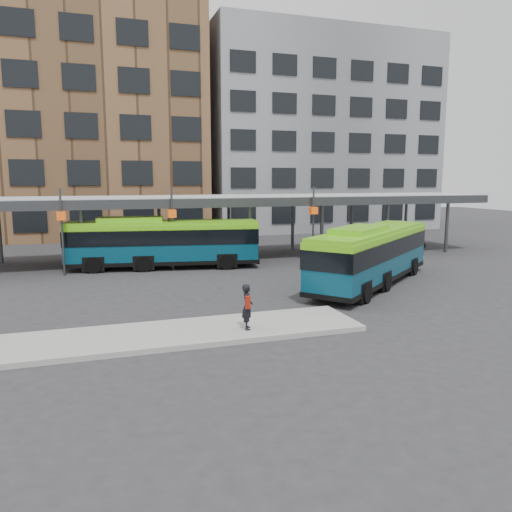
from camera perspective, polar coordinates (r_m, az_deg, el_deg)
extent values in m
plane|color=#28282B|center=(21.37, 2.77, -5.52)|extent=(120.00, 120.00, 0.00)
cube|color=gray|center=(17.23, -10.99, -8.91)|extent=(14.00, 3.00, 0.18)
cube|color=#999B9E|center=(33.19, -5.36, 6.54)|extent=(40.00, 6.00, 0.35)
cube|color=#383A3D|center=(30.28, -4.06, 6.06)|extent=(40.00, 0.15, 0.55)
cylinder|color=#383A3D|center=(30.00, -19.24, 1.83)|extent=(0.24, 0.24, 3.80)
cylinder|color=#383A3D|center=(34.97, -19.15, 2.75)|extent=(0.24, 0.24, 3.80)
cylinder|color=#383A3D|center=(30.33, -9.75, 2.26)|extent=(0.24, 0.24, 3.80)
cylinder|color=#383A3D|center=(35.26, -10.99, 3.12)|extent=(0.24, 0.24, 3.80)
cylinder|color=#383A3D|center=(31.46, -0.71, 2.62)|extent=(0.24, 0.24, 3.80)
cylinder|color=#383A3D|center=(36.24, -3.12, 3.42)|extent=(0.24, 0.24, 3.80)
cylinder|color=#383A3D|center=(33.32, 7.52, 2.89)|extent=(0.24, 0.24, 3.80)
cylinder|color=#383A3D|center=(37.86, 4.21, 3.64)|extent=(0.24, 0.24, 3.80)
cylinder|color=#383A3D|center=(35.78, 14.75, 3.08)|extent=(0.24, 0.24, 3.80)
cylinder|color=#383A3D|center=(40.04, 10.85, 3.79)|extent=(0.24, 0.24, 3.80)
cylinder|color=#383A3D|center=(38.73, 20.97, 3.20)|extent=(0.24, 0.24, 3.80)
cylinder|color=#383A3D|center=(42.70, 16.73, 3.87)|extent=(0.24, 0.24, 3.80)
cylinder|color=#383A3D|center=(29.18, -21.27, 2.53)|extent=(0.12, 0.12, 4.80)
cube|color=#DE4C0D|center=(29.11, -21.37, 4.29)|extent=(0.45, 0.45, 0.45)
cylinder|color=#383A3D|center=(29.49, -9.54, 3.06)|extent=(0.12, 0.12, 4.80)
cube|color=#DE4C0D|center=(29.42, -9.59, 4.81)|extent=(0.45, 0.45, 0.45)
cylinder|color=#383A3D|center=(32.12, 6.55, 3.59)|extent=(0.12, 0.12, 4.80)
cube|color=#DE4C0D|center=(32.05, 6.58, 5.19)|extent=(0.45, 0.45, 0.45)
cube|color=brown|center=(51.68, -21.78, 14.53)|extent=(26.00, 14.00, 22.00)
cube|color=slate|center=(56.63, 6.37, 13.51)|extent=(24.00, 14.00, 20.00)
cube|color=#073A4F|center=(25.70, 13.13, 0.05)|extent=(10.06, 8.80, 2.31)
cube|color=black|center=(25.63, 13.16, 1.07)|extent=(10.13, 8.87, 0.88)
cube|color=#61BB13|center=(25.54, 13.22, 2.82)|extent=(10.00, 8.73, 0.18)
cube|color=#61BB13|center=(23.79, 11.77, 2.89)|extent=(3.92, 3.63, 0.32)
cube|color=black|center=(25.87, 13.05, -2.24)|extent=(10.13, 8.88, 0.22)
cylinder|color=black|center=(29.03, 17.59, -1.18)|extent=(0.89, 0.80, 0.92)
cylinder|color=black|center=(29.67, 13.38, -0.80)|extent=(0.89, 0.80, 0.92)
cylinder|color=black|center=(24.48, 14.67, -2.85)|extent=(0.89, 0.80, 0.92)
cylinder|color=black|center=(25.24, 9.79, -2.34)|extent=(0.89, 0.80, 0.92)
cylinder|color=black|center=(21.91, 12.44, -4.12)|extent=(0.89, 0.80, 0.92)
cylinder|color=black|center=(22.75, 7.09, -3.50)|extent=(0.89, 0.80, 0.92)
cube|color=#073A4F|center=(30.21, -10.54, 1.41)|extent=(11.34, 4.12, 2.31)
cube|color=black|center=(30.16, -10.57, 2.29)|extent=(11.39, 4.19, 0.88)
cube|color=#61BB13|center=(30.08, -10.61, 3.78)|extent=(11.32, 4.03, 0.19)
cube|color=#61BB13|center=(30.18, -14.14, 4.03)|extent=(3.93, 2.26, 0.32)
cube|color=black|center=(30.36, -10.49, -0.54)|extent=(11.40, 4.19, 0.22)
cylinder|color=black|center=(29.36, -3.31, -0.67)|extent=(0.96, 0.43, 0.93)
cylinder|color=black|center=(31.58, -3.71, -0.01)|extent=(0.96, 0.43, 0.93)
cylinder|color=black|center=(29.30, -12.72, -0.89)|extent=(0.96, 0.43, 0.93)
cylinder|color=black|center=(31.52, -12.45, -0.21)|extent=(0.96, 0.43, 0.93)
cylinder|color=black|center=(29.62, -18.08, -1.01)|extent=(0.96, 0.43, 0.93)
cylinder|color=black|center=(31.82, -17.45, -0.33)|extent=(0.96, 0.43, 0.93)
imported|color=black|center=(17.11, -0.99, -5.81)|extent=(0.50, 0.65, 1.57)
cube|color=maroon|center=(16.88, -0.95, -5.27)|extent=(0.23, 0.32, 0.42)
imported|color=slate|center=(36.68, 11.87, 1.01)|extent=(1.77, 1.11, 0.88)
imported|color=slate|center=(37.05, 12.67, 1.15)|extent=(1.70, 0.69, 0.99)
imported|color=slate|center=(37.40, 13.91, 1.14)|extent=(1.81, 0.71, 0.94)
imported|color=slate|center=(37.75, 15.25, 1.19)|extent=(1.67, 0.57, 0.99)
imported|color=slate|center=(38.24, 15.82, 1.20)|extent=(1.71, 0.60, 0.90)
imported|color=slate|center=(38.15, 16.34, 1.25)|extent=(1.71, 0.51, 1.02)
imported|color=slate|center=(38.96, 16.51, 1.33)|extent=(1.89, 1.14, 0.94)
imported|color=slate|center=(39.41, 17.71, 1.43)|extent=(1.78, 0.79, 1.03)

